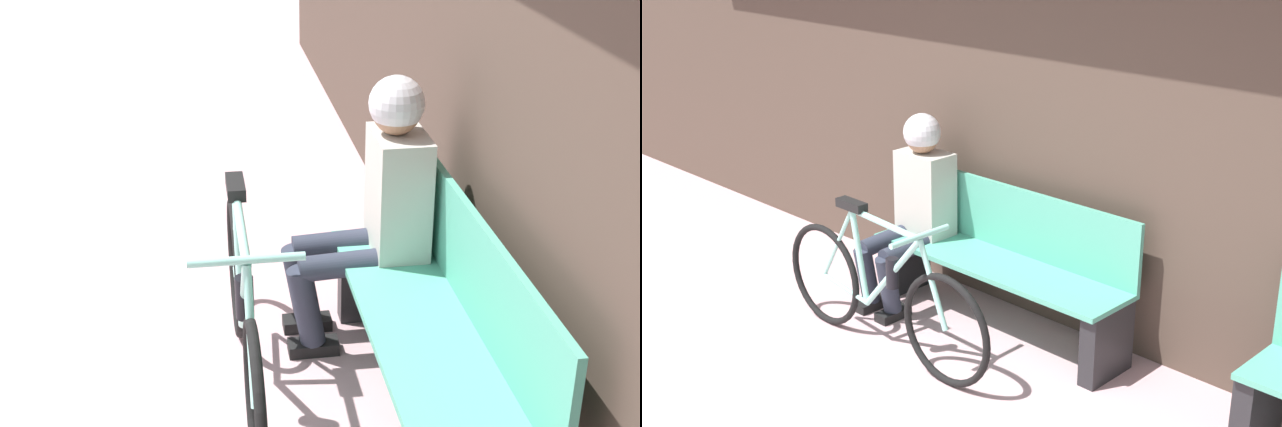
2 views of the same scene
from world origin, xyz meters
TOP-DOWN VIEW (x-y plane):
  - park_bench_near at (0.04, 2.34)m, footprint 1.69×0.42m
  - bicycle at (-0.24, 1.64)m, footprint 1.65×0.40m
  - person_seated at (-0.60, 2.23)m, footprint 0.34×0.60m

SIDE VIEW (x-z plane):
  - bicycle at x=-0.24m, z-range -0.07..0.78m
  - park_bench_near at x=0.04m, z-range -0.02..0.81m
  - person_seated at x=-0.60m, z-range 0.09..1.29m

